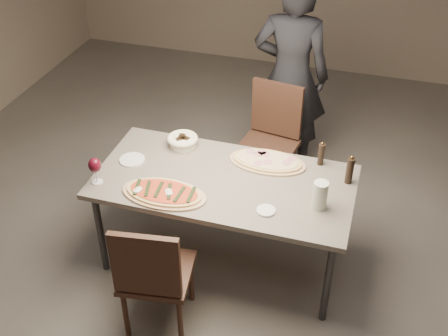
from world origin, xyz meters
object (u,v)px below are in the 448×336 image
(dining_table, at_px, (224,186))
(chair_far, at_px, (271,134))
(ham_pizza, at_px, (267,161))
(carafe, at_px, (320,195))
(bread_basket, at_px, (183,140))
(diner, at_px, (291,76))
(pepper_mill_left, at_px, (350,170))
(zucchini_pizza, at_px, (164,193))
(chair_near, at_px, (153,273))

(dining_table, xyz_separation_m, chair_far, (0.12, 0.98, -0.14))
(ham_pizza, relative_size, carafe, 2.79)
(bread_basket, bearing_deg, ham_pizza, -3.01)
(ham_pizza, distance_m, chair_far, 0.74)
(chair_far, relative_size, diner, 0.54)
(pepper_mill_left, bearing_deg, diner, 119.12)
(pepper_mill_left, height_order, diner, diner)
(zucchini_pizza, bearing_deg, diner, 71.28)
(pepper_mill_left, distance_m, diner, 1.33)
(chair_near, bearing_deg, zucchini_pizza, 93.51)
(dining_table, distance_m, pepper_mill_left, 0.87)
(carafe, relative_size, chair_far, 0.21)
(zucchini_pizza, height_order, bread_basket, bread_basket)
(ham_pizza, xyz_separation_m, chair_near, (-0.48, -1.05, -0.24))
(carafe, distance_m, diner, 1.57)
(dining_table, distance_m, diner, 1.41)
(pepper_mill_left, height_order, chair_far, chair_far)
(dining_table, distance_m, chair_near, 0.82)
(zucchini_pizza, height_order, ham_pizza, zucchini_pizza)
(chair_near, bearing_deg, pepper_mill_left, 34.36)
(bread_basket, xyz_separation_m, carafe, (1.10, -0.42, 0.05))
(dining_table, height_order, carafe, carafe)
(chair_near, xyz_separation_m, chair_far, (0.35, 1.74, 0.02))
(pepper_mill_left, height_order, chair_near, pepper_mill_left)
(ham_pizza, distance_m, bread_basket, 0.67)
(dining_table, height_order, chair_near, chair_near)
(zucchini_pizza, height_order, carafe, carafe)
(zucchini_pizza, height_order, diner, diner)
(chair_near, bearing_deg, diner, 70.58)
(zucchini_pizza, height_order, chair_far, chair_far)
(ham_pizza, height_order, carafe, carafe)
(chair_near, xyz_separation_m, diner, (0.42, 2.15, 0.38))
(dining_table, relative_size, bread_basket, 7.77)
(chair_far, distance_m, diner, 0.55)
(zucchini_pizza, bearing_deg, pepper_mill_left, 21.86)
(dining_table, xyz_separation_m, carafe, (0.68, -0.11, 0.16))
(dining_table, distance_m, chair_far, 0.99)
(carafe, bearing_deg, dining_table, 170.99)
(chair_near, bearing_deg, ham_pizza, 57.05)
(chair_far, bearing_deg, zucchini_pizza, 78.88)
(carafe, height_order, diner, diner)
(bread_basket, distance_m, pepper_mill_left, 1.26)
(ham_pizza, bearing_deg, bread_basket, 178.06)
(zucchini_pizza, relative_size, diner, 0.32)
(chair_near, bearing_deg, bread_basket, 91.41)
(bread_basket, relative_size, diner, 0.13)
(dining_table, xyz_separation_m, ham_pizza, (0.24, 0.28, 0.07))
(dining_table, xyz_separation_m, bread_basket, (-0.42, 0.32, 0.11))
(bread_basket, distance_m, chair_near, 1.13)
(ham_pizza, bearing_deg, dining_table, -129.81)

